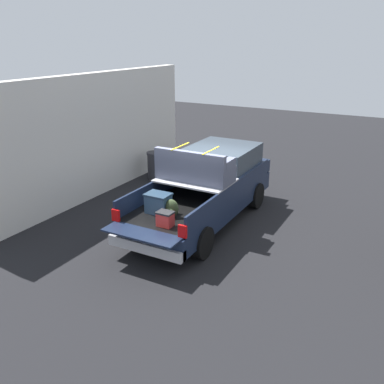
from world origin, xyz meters
The scene contains 4 objects.
ground_plane centered at (0.00, 0.00, 0.00)m, with size 40.00×40.00×0.00m, color black.
pickup_truck centered at (0.38, 0.00, 0.97)m, with size 6.05×2.06×2.23m.
building_facade centered at (0.50, 4.13, 1.92)m, with size 9.39×0.36×3.85m, color silver.
trash_can centered at (2.67, 3.31, 0.50)m, with size 0.60×0.60×0.98m.
Camera 1 is at (-9.48, -4.86, 4.83)m, focal length 39.16 mm.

